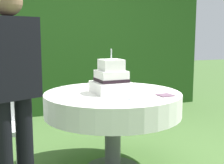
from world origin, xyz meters
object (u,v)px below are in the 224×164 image
Objects in this scene: serving_plate_far at (122,84)px; standing_person at (11,87)px; wedding_cake at (111,80)px; serving_plate_near at (161,90)px; garden_chair at (0,119)px; napkin_stack at (165,95)px; serving_plate_left at (135,99)px; cake_table at (113,104)px.

serving_plate_far is 1.47m from standing_person.
serving_plate_near is (0.49, -0.07, -0.12)m from wedding_cake.
napkin_stack is at bearing -21.99° from garden_chair.
serving_plate_near and serving_plate_far have the same top height.
wedding_cake is 3.77× the size of serving_plate_far.
napkin_stack is at bearing 5.71° from standing_person.
standing_person is at bearing -165.30° from serving_plate_near.
wedding_cake is 0.51m from napkin_stack.
wedding_cake is at bearing -124.56° from serving_plate_far.
wedding_cake reaches higher than garden_chair.
serving_plate_left is 0.91× the size of napkin_stack.
napkin_stack is 1.48m from garden_chair.
serving_plate_near is 0.53m from serving_plate_far.
cake_table is 0.24m from wedding_cake.
wedding_cake is 1.00m from standing_person.
serving_plate_left is 0.13× the size of garden_chair.
wedding_cake reaches higher than serving_plate_near.
serving_plate_near is 0.99× the size of napkin_stack.
serving_plate_far is at bearing 74.37° from serving_plate_left.
serving_plate_far is at bearing 56.59° from cake_table.
serving_plate_near is at bearing -8.06° from wedding_cake.
serving_plate_near is 1.16× the size of serving_plate_far.
serving_plate_far is 0.85× the size of napkin_stack.
napkin_stack is at bearing -39.82° from cake_table.
serving_plate_left is at bearing -29.55° from garden_chair.
garden_chair is at bearing 165.89° from wedding_cake.
serving_plate_far is 0.93× the size of serving_plate_left.
wedding_cake is 0.51m from serving_plate_near.
garden_chair is 0.56× the size of standing_person.
wedding_cake is at bearing 25.67° from standing_person.
wedding_cake is 0.37m from serving_plate_left.
cake_table is 0.51m from serving_plate_far.
wedding_cake is at bearing -159.91° from cake_table.
serving_plate_near is 0.50m from serving_plate_left.
cake_table is at bearing 20.09° from wedding_cake.
napkin_stack is 0.08× the size of standing_person.
wedding_cake is at bearing 141.88° from napkin_stack.
serving_plate_left reaches higher than cake_table.
napkin_stack is (0.37, -0.31, 0.12)m from cake_table.
standing_person is (-1.29, -0.13, 0.18)m from napkin_stack.
napkin_stack reaches higher than cake_table.
napkin_stack is at bearing -112.85° from serving_plate_near.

